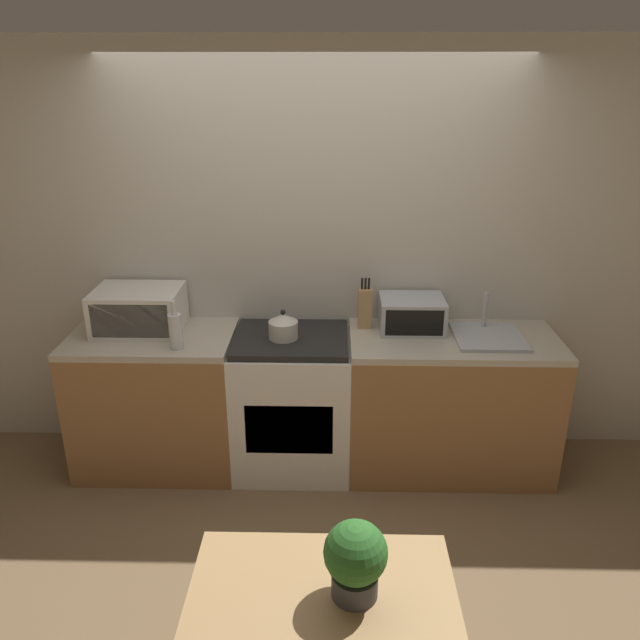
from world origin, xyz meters
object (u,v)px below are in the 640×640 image
at_px(stove_range, 292,402).
at_px(bottle, 176,330).
at_px(kettle, 283,326).
at_px(microwave, 139,310).
at_px(dining_table, 322,619).
at_px(toaster_oven, 412,314).

height_order(stove_range, bottle, bottle).
height_order(kettle, microwave, microwave).
relative_size(microwave, dining_table, 0.57).
bearing_deg(bottle, microwave, 136.68).
xyz_separation_m(kettle, microwave, (-0.90, 0.12, 0.05)).
distance_m(stove_range, microwave, 1.11).
bearing_deg(bottle, toaster_oven, 12.83).
xyz_separation_m(toaster_oven, dining_table, (-0.52, -1.99, -0.36)).
xyz_separation_m(stove_range, toaster_oven, (0.74, 0.13, 0.55)).
bearing_deg(stove_range, bottle, -164.22).
height_order(kettle, dining_table, kettle).
height_order(microwave, dining_table, microwave).
distance_m(bottle, dining_table, 1.93).
relative_size(kettle, bottle, 0.63).
distance_m(kettle, microwave, 0.91).
bearing_deg(kettle, dining_table, -81.66).
distance_m(kettle, bottle, 0.63).
height_order(stove_range, microwave, microwave).
relative_size(microwave, toaster_oven, 1.33).
xyz_separation_m(stove_range, dining_table, (0.23, -1.86, 0.20)).
bearing_deg(dining_table, stove_range, 96.92).
bearing_deg(kettle, toaster_oven, 11.24).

